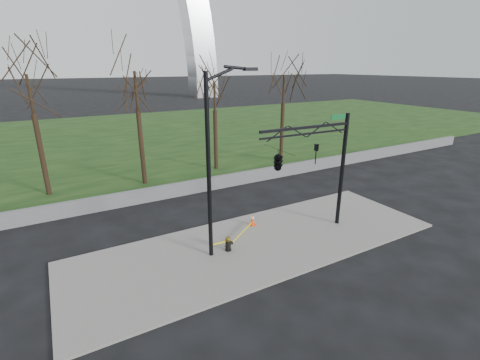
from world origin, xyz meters
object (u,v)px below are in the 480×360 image
traffic_cone (252,220)px  street_light (213,155)px  traffic_signal_mast (292,158)px  fire_hydrant (228,244)px

traffic_cone → street_light: bearing=-151.0°
traffic_signal_mast → traffic_cone: bearing=115.6°
traffic_cone → traffic_signal_mast: bearing=-65.9°
fire_hydrant → traffic_signal_mast: bearing=-13.9°
fire_hydrant → street_light: (-0.62, 0.05, 4.26)m
fire_hydrant → traffic_signal_mast: (3.21, -0.27, 3.71)m
fire_hydrant → street_light: size_ratio=0.09×
traffic_cone → traffic_signal_mast: size_ratio=0.10×
traffic_cone → street_light: 5.46m
traffic_cone → street_light: size_ratio=0.07×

